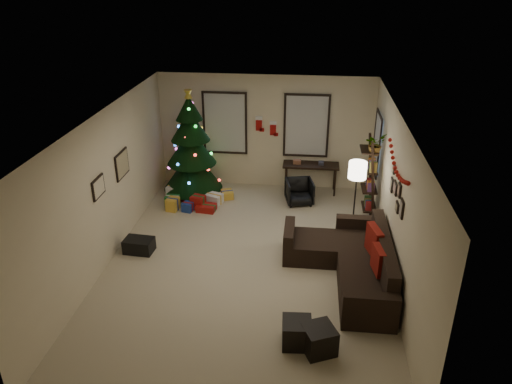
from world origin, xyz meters
TOP-DOWN VIEW (x-y plane):
  - floor at (0.00, 0.00)m, footprint 7.00×7.00m
  - ceiling at (0.00, 0.00)m, footprint 7.00×7.00m
  - wall_back at (0.00, 3.50)m, footprint 5.00×0.00m
  - wall_front at (0.00, -3.50)m, footprint 5.00×0.00m
  - wall_left at (-2.50, 0.00)m, footprint 0.00×7.00m
  - wall_right at (2.50, 0.00)m, footprint 0.00×7.00m
  - window_back_left at (-0.95, 3.47)m, footprint 1.05×0.06m
  - window_back_right at (0.95, 3.47)m, footprint 1.05×0.06m
  - window_right_wall at (2.47, 2.55)m, footprint 0.06×0.90m
  - christmas_tree at (-1.64, 2.85)m, footprint 1.37×1.37m
  - presents at (-1.48, 2.19)m, footprint 1.50×1.02m
  - sofa at (1.85, -0.19)m, footprint 1.80×2.62m
  - pillow_red_a at (2.21, -0.67)m, footprint 0.18×0.44m
  - pillow_red_b at (2.21, -0.06)m, footprint 0.25×0.52m
  - pillow_cream at (2.21, 0.07)m, footprint 0.20×0.41m
  - ottoman_near at (0.97, -2.00)m, footprint 0.44×0.44m
  - ottoman_far at (1.28, -2.11)m, footprint 0.55×0.55m
  - desk at (1.10, 3.22)m, footprint 1.30×0.46m
  - desk_chair at (0.87, 2.57)m, footprint 0.64×0.61m
  - bookshelf at (2.30, 1.79)m, footprint 0.30×0.55m
  - potted_plant at (2.30, 1.69)m, footprint 0.67×0.67m
  - floor_lamp at (1.95, 1.13)m, footprint 0.34×0.34m
  - art_map at (-2.48, 0.81)m, footprint 0.04×0.60m
  - art_abstract at (-2.48, -0.31)m, footprint 0.04×0.45m
  - gallery at (2.48, -0.07)m, footprint 0.03×1.25m
  - garland at (2.45, 0.03)m, footprint 0.08×1.90m
  - stocking_left at (-0.14, 3.47)m, footprint 0.20×0.05m
  - stocking_right at (0.19, 3.49)m, footprint 0.20×0.05m
  - storage_bin at (-2.07, 0.16)m, footprint 0.56×0.40m

SIDE VIEW (x-z plane):
  - floor at x=0.00m, z-range 0.00..0.00m
  - presents at x=-1.48m, z-range -0.03..0.27m
  - storage_bin at x=-2.07m, z-range 0.00..0.27m
  - ottoman_near at x=0.97m, z-range 0.00..0.39m
  - ottoman_far at x=1.28m, z-range 0.00..0.40m
  - sofa at x=1.85m, z-range -0.15..0.70m
  - desk_chair at x=0.87m, z-range 0.00..0.56m
  - desk at x=1.10m, z-range 0.27..0.97m
  - pillow_cream at x=2.21m, z-range 0.43..0.83m
  - pillow_red_a at x=2.21m, z-range 0.43..0.85m
  - pillow_red_b at x=2.21m, z-range 0.39..0.89m
  - bookshelf at x=2.30m, z-range -0.03..1.86m
  - christmas_tree at x=-1.64m, z-range -0.22..2.33m
  - floor_lamp at x=1.95m, z-range 0.54..2.15m
  - wall_left at x=-2.50m, z-range -2.15..4.85m
  - wall_right at x=2.50m, z-range -2.15..4.85m
  - wall_back at x=0.00m, z-range -1.15..3.85m
  - wall_front at x=0.00m, z-range -1.15..3.85m
  - stocking_right at x=0.19m, z-range 1.28..1.64m
  - window_right_wall at x=2.47m, z-range 0.85..2.15m
  - art_map at x=-2.48m, z-range 1.25..1.75m
  - art_abstract at x=-2.48m, z-range 1.35..1.70m
  - window_back_left at x=-0.95m, z-range 0.80..2.30m
  - window_back_right at x=0.95m, z-range 0.80..2.30m
  - stocking_left at x=-0.14m, z-range 1.39..1.75m
  - gallery at x=2.48m, z-range 1.30..1.84m
  - potted_plant at x=2.30m, z-range 1.56..2.12m
  - garland at x=2.45m, z-range 1.86..2.16m
  - ceiling at x=0.00m, z-range 2.70..2.70m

